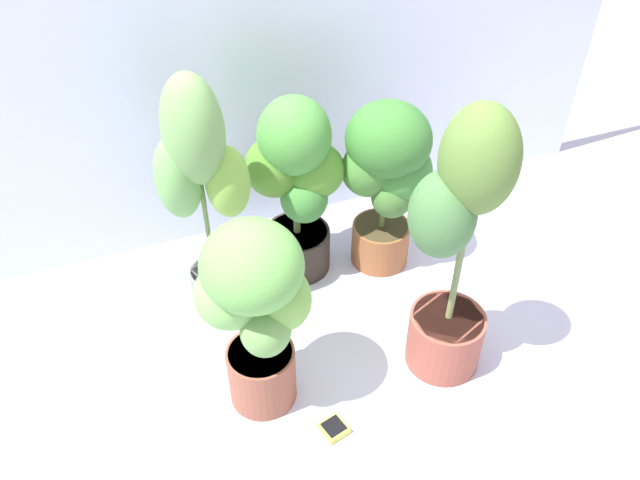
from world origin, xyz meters
The scene contains 7 objects.
ground_plane centered at (0.00, 0.00, 0.00)m, with size 8.00×8.00×0.00m, color silver.
potted_plant_front_right centered at (0.31, -0.14, 0.54)m, with size 0.31×0.28×1.01m.
potted_plant_front_left centered at (-0.31, -0.07, 0.44)m, with size 0.39×0.33×0.72m.
potted_plant_back_center centered at (0.02, 0.50, 0.44)m, with size 0.42×0.36×0.77m.
potted_plant_back_left centered at (-0.34, 0.42, 0.57)m, with size 0.35×0.28×0.96m.
potted_plant_back_right centered at (0.36, 0.42, 0.44)m, with size 0.43×0.42×0.73m.
hygrometer_box centered at (-0.14, -0.28, 0.01)m, with size 0.10×0.10×0.03m.
Camera 1 is at (-0.58, -1.34, 1.77)m, focal length 35.05 mm.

